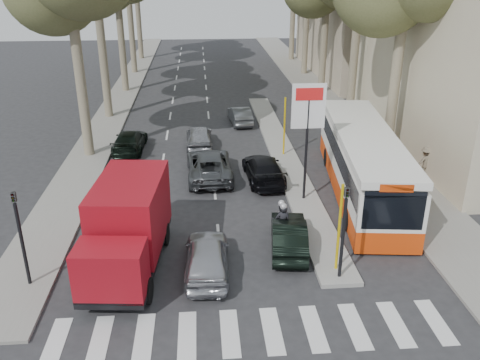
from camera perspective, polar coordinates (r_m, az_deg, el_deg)
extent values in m
plane|color=#28282B|center=(19.46, 0.50, -9.07)|extent=(120.00, 120.00, 0.00)
cube|color=gray|center=(43.81, 8.96, 9.37)|extent=(3.20, 70.00, 0.12)
cube|color=gray|center=(46.02, -12.81, 9.75)|extent=(2.40, 64.00, 0.12)
cube|color=gray|center=(29.63, 4.89, 2.81)|extent=(1.50, 26.00, 0.16)
cylinder|color=yellow|center=(18.27, 11.06, -5.51)|extent=(0.10, 0.10, 3.50)
cylinder|color=yellow|center=(23.54, 7.34, 1.50)|extent=(0.10, 0.10, 3.50)
cylinder|color=yellow|center=(29.09, 5.01, 5.89)|extent=(0.10, 0.10, 3.50)
cylinder|color=black|center=(23.24, 7.45, 3.45)|extent=(0.12, 0.12, 5.20)
cube|color=white|center=(22.64, 7.71, 8.21)|extent=(1.50, 0.10, 2.00)
cube|color=red|center=(22.45, 7.82, 9.52)|extent=(1.20, 0.02, 0.55)
cylinder|color=black|center=(17.92, 11.43, -6.69)|extent=(0.12, 0.12, 3.20)
imported|color=black|center=(17.23, 11.82, -2.37)|extent=(0.16, 0.41, 1.00)
cylinder|color=black|center=(18.74, -23.19, -6.85)|extent=(0.12, 0.12, 3.20)
imported|color=black|center=(18.08, -23.93, -2.72)|extent=(0.16, 0.41, 1.00)
cylinder|color=#6B604C|center=(29.76, -17.42, 10.21)|extent=(0.56, 0.56, 8.40)
cylinder|color=#6B604C|center=(37.43, -15.14, 13.42)|extent=(0.56, 0.56, 8.96)
cylinder|color=#6B604C|center=(45.27, -13.14, 14.67)|extent=(0.56, 0.56, 8.12)
cylinder|color=#6B604C|center=(53.07, -12.15, 16.72)|extent=(0.56, 0.56, 9.52)
cylinder|color=#6B604C|center=(61.02, -11.31, 17.19)|extent=(0.56, 0.56, 8.68)
cylinder|color=#6B604C|center=(29.04, 16.94, 9.96)|extent=(0.56, 0.56, 8.40)
cylinder|color=#6B604C|center=(36.42, 12.72, 13.61)|extent=(0.56, 0.56, 9.24)
cylinder|color=#6B604C|center=(44.10, 9.38, 14.56)|extent=(0.56, 0.56, 7.84)
cylinder|color=#6B604C|center=(51.78, 7.42, 16.56)|extent=(0.56, 0.56, 8.96)
cylinder|color=#6B604C|center=(59.64, 5.91, 17.23)|extent=(0.56, 0.56, 8.40)
imported|color=#B0B1B8|center=(18.49, -3.74, -8.55)|extent=(1.71, 4.00, 1.35)
imported|color=black|center=(19.97, 5.50, -6.18)|extent=(1.79, 3.94, 1.25)
imported|color=#484C4F|center=(26.48, -3.48, 1.69)|extent=(2.40, 4.95, 1.36)
imported|color=black|center=(26.07, 2.66, 1.25)|extent=(2.02, 4.48, 1.27)
imported|color=#95969C|center=(30.94, -4.61, 4.87)|extent=(1.62, 3.94, 1.34)
imported|color=#4D5155|center=(35.55, 0.00, 7.28)|extent=(1.61, 3.72, 1.19)
imported|color=black|center=(30.96, -12.29, 4.31)|extent=(1.88, 4.28, 1.22)
cube|color=black|center=(19.16, -12.32, -8.30)|extent=(2.76, 6.16, 0.25)
cylinder|color=black|center=(17.88, -16.85, -11.75)|extent=(0.38, 0.92, 0.90)
cylinder|color=black|center=(17.39, -10.44, -12.13)|extent=(0.38, 0.92, 0.90)
cylinder|color=black|center=(20.95, -13.92, -5.87)|extent=(0.38, 0.92, 0.90)
cylinder|color=black|center=(20.54, -8.50, -6.02)|extent=(0.38, 0.92, 0.90)
cube|color=maroon|center=(16.82, -14.26, -9.76)|extent=(2.32, 1.60, 1.69)
cube|color=black|center=(16.19, -14.89, -10.41)|extent=(1.99, 0.27, 0.90)
cube|color=maroon|center=(19.17, -12.16, -3.50)|extent=(2.69, 4.39, 2.49)
cube|color=red|center=(25.40, 13.40, -0.18)|extent=(3.94, 12.11, 0.93)
cube|color=white|center=(24.94, 13.66, 2.44)|extent=(3.94, 12.11, 1.55)
cube|color=black|center=(24.84, 13.73, 3.10)|extent=(3.90, 11.64, 0.88)
cube|color=white|center=(24.57, 13.91, 4.91)|extent=(3.94, 12.11, 0.31)
cube|color=black|center=(19.60, 16.87, -3.33)|extent=(2.27, 0.32, 1.55)
cube|color=red|center=(19.23, 17.18, -0.91)|extent=(1.24, 0.20, 0.33)
cylinder|color=black|center=(21.85, 12.14, -4.37)|extent=(0.40, 1.02, 0.99)
cylinder|color=black|center=(22.38, 18.07, -4.35)|extent=(0.40, 1.02, 0.99)
cylinder|color=black|center=(28.50, 9.79, 2.52)|extent=(0.40, 1.02, 0.99)
cylinder|color=black|center=(28.91, 14.40, 2.42)|extent=(0.40, 1.02, 0.99)
cylinder|color=black|center=(19.89, 5.20, -7.34)|extent=(0.12, 0.63, 0.62)
cylinder|color=black|center=(21.13, 4.40, -5.34)|extent=(0.12, 0.63, 0.62)
cylinder|color=silver|center=(19.76, 5.20, -6.32)|extent=(0.07, 0.39, 0.78)
cube|color=black|center=(20.49, 4.77, -5.94)|extent=(0.24, 0.74, 0.29)
cube|color=black|center=(20.19, 4.91, -5.55)|extent=(0.31, 0.45, 0.21)
cube|color=black|center=(20.64, 4.63, -5.05)|extent=(0.30, 0.64, 0.12)
cylinder|color=silver|center=(19.66, 5.20, -5.45)|extent=(0.61, 0.06, 0.04)
imported|color=black|center=(20.28, 4.81, -4.88)|extent=(0.61, 0.41, 1.64)
imported|color=black|center=(20.64, 4.60, -4.50)|extent=(0.76, 0.44, 1.54)
sphere|color=#B2B2B7|center=(19.89, 4.92, -2.99)|extent=(0.27, 0.27, 0.27)
sphere|color=#B2B2B7|center=(20.27, 4.68, -2.63)|extent=(0.27, 0.27, 0.27)
imported|color=#3D344E|center=(25.51, 17.65, 0.62)|extent=(1.18, 1.12, 1.86)
imported|color=#6D6351|center=(27.80, 20.13, 1.92)|extent=(1.13, 0.62, 1.65)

